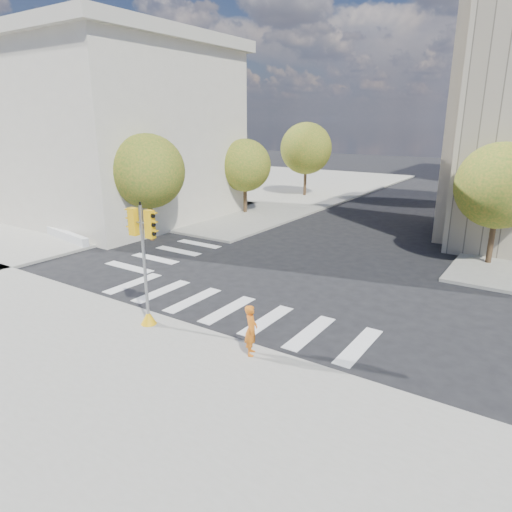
% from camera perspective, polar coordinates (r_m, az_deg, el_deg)
% --- Properties ---
extents(ground, '(160.00, 160.00, 0.00)m').
position_cam_1_polar(ground, '(19.47, 0.28, -4.87)').
color(ground, black).
rests_on(ground, ground).
extents(sidewalk_far_left, '(28.00, 40.00, 0.15)m').
position_cam_1_polar(sidewalk_far_left, '(51.37, -2.35, 8.77)').
color(sidewalk_far_left, gray).
rests_on(sidewalk_far_left, ground).
extents(classical_building, '(19.00, 15.00, 12.70)m').
position_cam_1_polar(classical_building, '(37.86, -19.28, 14.73)').
color(classical_building, beige).
rests_on(classical_building, ground).
extents(tree_lw_near, '(4.40, 4.40, 6.41)m').
position_cam_1_polar(tree_lw_near, '(28.16, -13.38, 10.24)').
color(tree_lw_near, '#382616').
rests_on(tree_lw_near, ground).
extents(tree_lw_mid, '(4.00, 4.00, 5.77)m').
position_cam_1_polar(tree_lw_mid, '(35.75, -1.40, 11.25)').
color(tree_lw_mid, '#382616').
rests_on(tree_lw_mid, ground).
extents(tree_lw_far, '(4.80, 4.80, 6.95)m').
position_cam_1_polar(tree_lw_far, '(44.22, 6.27, 13.22)').
color(tree_lw_far, '#382616').
rests_on(tree_lw_far, ground).
extents(tree_re_near, '(4.20, 4.20, 6.16)m').
position_cam_1_polar(tree_re_near, '(25.41, 28.16, 7.74)').
color(tree_re_near, '#382616').
rests_on(tree_re_near, ground).
extents(traffic_signal, '(1.07, 0.56, 4.40)m').
position_cam_1_polar(traffic_signal, '(16.24, -13.67, -2.28)').
color(traffic_signal, '#E5A60C').
rests_on(traffic_signal, sidewalk_near).
extents(photographer, '(0.62, 0.71, 1.63)m').
position_cam_1_polar(photographer, '(14.16, -0.62, -9.24)').
color(photographer, orange).
rests_on(photographer, sidewalk_near).
extents(planter_wall, '(5.98, 1.43, 0.50)m').
position_cam_1_polar(planter_wall, '(30.42, -23.02, 2.52)').
color(planter_wall, silver).
rests_on(planter_wall, sidewalk_left_near).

